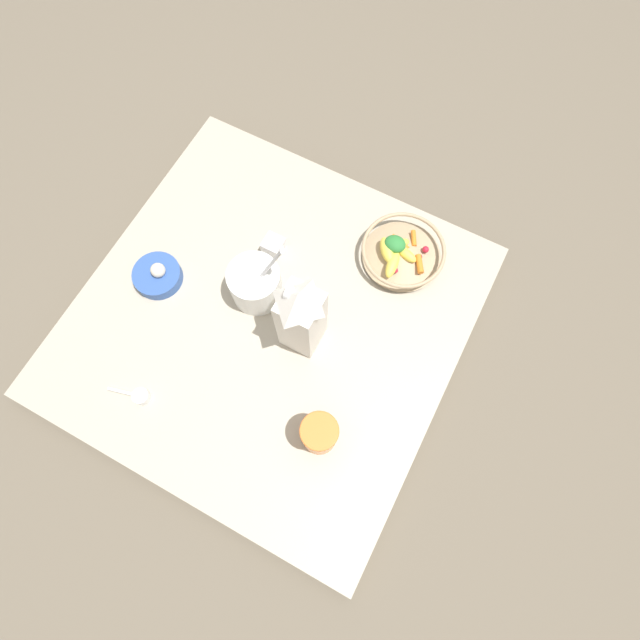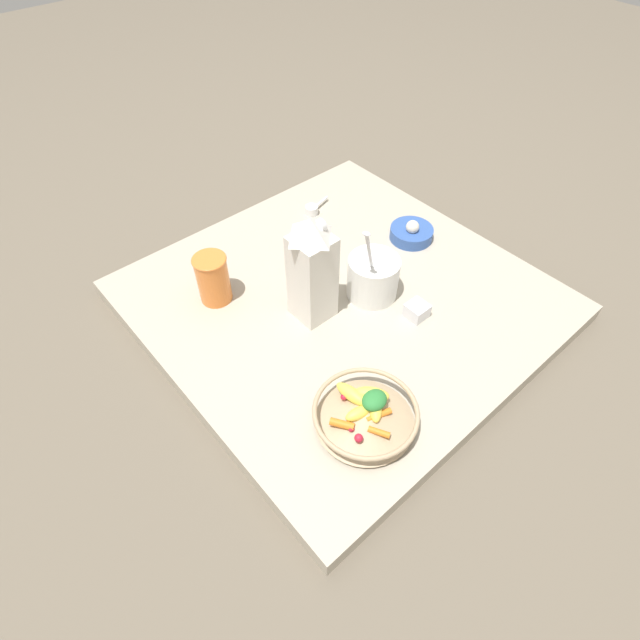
{
  "view_description": "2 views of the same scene",
  "coord_description": "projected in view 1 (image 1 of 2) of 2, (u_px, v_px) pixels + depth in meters",
  "views": [
    {
      "loc": [
        0.3,
        0.3,
        1.21
      ],
      "look_at": [
        -0.03,
        0.13,
        0.15
      ],
      "focal_mm": 28.0,
      "sensor_mm": 36.0,
      "label": 1
    },
    {
      "loc": [
        -0.64,
        0.63,
        0.94
      ],
      "look_at": [
        -0.07,
        0.13,
        0.1
      ],
      "focal_mm": 28.0,
      "sensor_mm": 36.0,
      "label": 2
    }
  ],
  "objects": [
    {
      "name": "ground_plane",
      "position": [
        271.0,
        324.0,
        1.27
      ],
      "size": [
        6.0,
        6.0,
        0.0
      ],
      "primitive_type": "plane",
      "color": "#665B4C"
    },
    {
      "name": "countertop",
      "position": [
        270.0,
        321.0,
        1.25
      ],
      "size": [
        0.91,
        0.91,
        0.05
      ],
      "color": "#B2A893",
      "rests_on": "ground_plane"
    },
    {
      "name": "fruit_bowl",
      "position": [
        402.0,
        252.0,
        1.25
      ],
      "size": [
        0.21,
        0.21,
        0.07
      ],
      "color": "tan",
      "rests_on": "countertop"
    },
    {
      "name": "milk_carton",
      "position": [
        300.0,
        319.0,
        1.08
      ],
      "size": [
        0.09,
        0.09,
        0.27
      ],
      "color": "silver",
      "rests_on": "countertop"
    },
    {
      "name": "yogurt_tub",
      "position": [
        255.0,
        283.0,
        1.19
      ],
      "size": [
        0.13,
        0.14,
        0.25
      ],
      "color": "white",
      "rests_on": "countertop"
    },
    {
      "name": "drinking_cup",
      "position": [
        319.0,
        434.0,
        1.07
      ],
      "size": [
        0.08,
        0.08,
        0.13
      ],
      "color": "orange",
      "rests_on": "countertop"
    },
    {
      "name": "spice_jar",
      "position": [
        273.0,
        245.0,
        1.28
      ],
      "size": [
        0.05,
        0.05,
        0.04
      ],
      "color": "silver",
      "rests_on": "countertop"
    },
    {
      "name": "measuring_scoop",
      "position": [
        139.0,
        396.0,
        1.15
      ],
      "size": [
        0.04,
        0.1,
        0.03
      ],
      "color": "white",
      "rests_on": "countertop"
    },
    {
      "name": "garlic_bowl",
      "position": [
        158.0,
        275.0,
        1.25
      ],
      "size": [
        0.12,
        0.12,
        0.06
      ],
      "color": "#3356A3",
      "rests_on": "countertop"
    }
  ]
}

